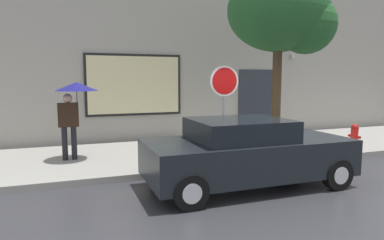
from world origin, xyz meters
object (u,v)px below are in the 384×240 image
(pedestrian_with_umbrella, at_px, (74,97))
(stop_sign, at_px, (224,94))
(parked_car, at_px, (246,153))
(street_tree, at_px, (284,15))
(fire_hydrant, at_px, (354,136))

(pedestrian_with_umbrella, bearing_deg, stop_sign, -24.05)
(parked_car, bearing_deg, pedestrian_with_umbrella, 136.77)
(street_tree, xyz_separation_m, stop_sign, (-2.14, -0.65, -2.16))
(stop_sign, bearing_deg, pedestrian_with_umbrella, 155.95)
(parked_car, height_order, street_tree, street_tree)
(street_tree, distance_m, stop_sign, 3.11)
(pedestrian_with_umbrella, height_order, street_tree, street_tree)
(parked_car, relative_size, stop_sign, 1.77)
(street_tree, height_order, stop_sign, street_tree)
(fire_hydrant, relative_size, stop_sign, 0.30)
(parked_car, relative_size, fire_hydrant, 5.94)
(street_tree, relative_size, stop_sign, 2.10)
(parked_car, xyz_separation_m, pedestrian_with_umbrella, (-3.30, 3.10, 1.06))
(pedestrian_with_umbrella, bearing_deg, parked_car, -43.23)
(pedestrian_with_umbrella, relative_size, stop_sign, 0.83)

